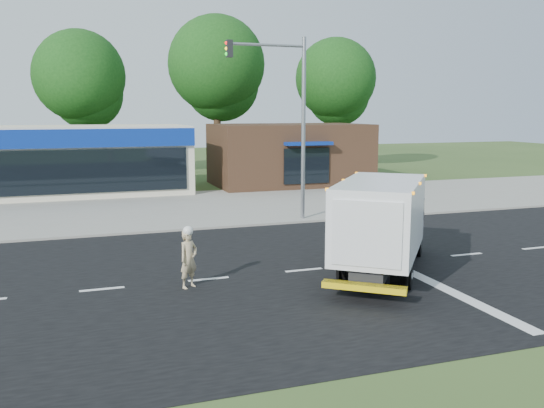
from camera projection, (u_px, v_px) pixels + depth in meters
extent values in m
plane|color=#385123|center=(304.00, 271.00, 17.77)|extent=(120.00, 120.00, 0.00)
cube|color=black|center=(304.00, 270.00, 17.77)|extent=(60.00, 14.00, 0.02)
cube|color=gray|center=(235.00, 221.00, 25.42)|extent=(60.00, 2.40, 0.12)
cube|color=gray|center=(206.00, 202.00, 30.85)|extent=(60.00, 9.00, 0.02)
cube|color=silver|center=(102.00, 289.00, 15.86)|extent=(1.20, 0.15, 0.01)
cube|color=silver|center=(209.00, 279.00, 16.82)|extent=(1.20, 0.15, 0.01)
cube|color=silver|center=(304.00, 270.00, 17.77)|extent=(1.20, 0.15, 0.01)
cube|color=silver|center=(389.00, 262.00, 18.72)|extent=(1.20, 0.15, 0.01)
cube|color=silver|center=(466.00, 254.00, 19.68)|extent=(1.20, 0.15, 0.01)
cube|color=silver|center=(537.00, 248.00, 20.63)|extent=(1.20, 0.15, 0.01)
cube|color=silver|center=(445.00, 288.00, 15.92)|extent=(0.40, 7.00, 0.01)
cube|color=black|center=(378.00, 259.00, 16.71)|extent=(3.41, 4.05, 0.31)
cube|color=white|center=(393.00, 215.00, 19.53)|extent=(2.59, 2.57, 1.86)
cube|color=black|center=(396.00, 206.00, 20.29)|extent=(1.42, 1.14, 0.80)
cube|color=white|center=(380.00, 217.00, 16.51)|extent=(4.40, 4.81, 2.09)
cube|color=silver|center=(367.00, 234.00, 14.43)|extent=(1.44, 1.13, 1.69)
cube|color=yellow|center=(364.00, 287.00, 14.49)|extent=(1.88, 1.55, 0.16)
cube|color=orange|center=(381.00, 182.00, 16.35)|extent=(4.32, 4.69, 0.07)
cylinder|color=black|center=(368.00, 240.00, 19.99)|extent=(0.73, 0.84, 0.85)
cylinder|color=black|center=(417.00, 244.00, 19.46)|extent=(0.73, 0.84, 0.85)
cylinder|color=black|center=(344.00, 268.00, 16.44)|extent=(0.73, 0.84, 0.85)
cylinder|color=black|center=(407.00, 274.00, 15.88)|extent=(0.73, 0.84, 0.85)
imported|color=tan|center=(189.00, 259.00, 15.92)|extent=(0.72, 0.66, 1.65)
sphere|color=white|center=(188.00, 231.00, 15.79)|extent=(0.28, 0.28, 0.28)
cube|color=beige|center=(31.00, 161.00, 33.28)|extent=(18.00, 6.00, 4.00)
cube|color=navy|center=(25.00, 139.00, 30.20)|extent=(18.00, 0.30, 1.00)
cube|color=black|center=(27.00, 173.00, 30.49)|extent=(17.00, 0.12, 2.40)
cube|color=#382316|center=(289.00, 154.00, 38.36)|extent=(10.00, 6.00, 4.00)
cube|color=navy|center=(307.00, 143.00, 35.32)|extent=(3.00, 1.20, 0.20)
cube|color=black|center=(307.00, 166.00, 35.60)|extent=(3.00, 0.12, 2.20)
cylinder|color=gray|center=(303.00, 131.00, 25.19)|extent=(0.18, 0.18, 8.00)
cylinder|color=gray|center=(266.00, 45.00, 24.07)|extent=(3.40, 0.12, 0.12)
cube|color=black|center=(229.00, 49.00, 23.59)|extent=(0.25, 0.25, 0.70)
cylinder|color=#332114|center=(82.00, 131.00, 41.48)|extent=(0.56, 0.56, 6.86)
sphere|color=#144313|center=(79.00, 75.00, 40.85)|extent=(6.47, 6.47, 6.47)
sphere|color=#144313|center=(87.00, 94.00, 41.68)|extent=(5.10, 5.10, 5.10)
cylinder|color=#332114|center=(217.00, 123.00, 44.58)|extent=(0.56, 0.56, 7.84)
sphere|color=#144313|center=(216.00, 64.00, 43.86)|extent=(7.39, 7.39, 7.39)
sphere|color=#144313|center=(221.00, 84.00, 44.72)|extent=(5.82, 5.82, 5.82)
cylinder|color=#332114|center=(335.00, 127.00, 47.82)|extent=(0.56, 0.56, 7.00)
sphere|color=#144313|center=(335.00, 78.00, 47.18)|extent=(6.60, 6.60, 6.60)
sphere|color=#144313|center=(338.00, 95.00, 48.02)|extent=(5.20, 5.20, 5.20)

